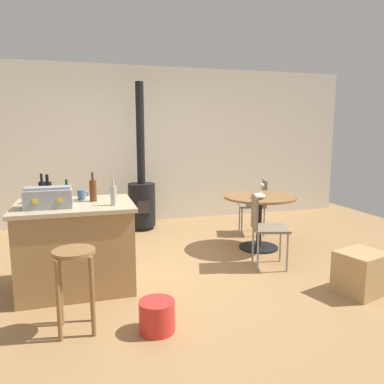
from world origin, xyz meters
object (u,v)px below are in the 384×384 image
Objects in this scene: folding_chair_far at (256,202)px; bottle_4 at (113,195)px; cardboard_box at (361,273)px; kitchen_island at (76,246)px; wooden_stool at (75,272)px; wine_glass at (262,186)px; serving_bowl at (258,196)px; cup_0 at (82,195)px; bottle_0 at (67,192)px; plastic_bucket at (157,316)px; bottle_1 at (42,191)px; bottle_3 at (48,191)px; cup_1 at (29,198)px; folding_chair_near at (264,225)px; dining_table at (259,208)px; bottle_2 at (93,190)px; toolbox at (48,198)px; wood_stove at (142,195)px.

folding_chair_far is 2.83m from bottle_4.
bottle_4 is 2.58m from cardboard_box.
kitchen_island is 0.90m from wooden_stool.
serving_bowl is at bearing -121.92° from wine_glass.
folding_chair_far is 1.00m from serving_bowl.
cup_0 is (0.08, 0.19, 0.49)m from kitchen_island.
plastic_bucket is at bearing -63.26° from bottle_0.
kitchen_island is 3.95× the size of plastic_bucket.
bottle_3 is (0.05, 0.08, -0.01)m from bottle_1.
bottle_0 is 1.94× the size of cup_1.
bottle_4 is (-1.75, -0.19, 0.47)m from folding_chair_near.
cup_1 is 0.25× the size of cardboard_box.
bottle_1 is at bearing -156.51° from bottle_0.
folding_chair_far is at bearing 66.86° from dining_table.
bottle_2 is at bearing 157.76° from cardboard_box.
folding_chair_near is 4.04× the size of bottle_0.
dining_table is at bearing 10.55° from cup_1.
bottle_3 is at bearing -174.82° from serving_bowl.
wooden_stool is at bearing -145.20° from wine_glass.
bottle_3 is at bearing 35.13° from cup_1.
bottle_0 is 0.71× the size of bottle_2.
cardboard_box is at bearing -15.41° from toolbox.
wine_glass reaches higher than wooden_stool.
wine_glass is 2.82m from plastic_bucket.
bottle_2 is at bearing -35.98° from bottle_0.
wood_stove is 8.05× the size of plastic_bucket.
bottle_4 is at bearing -46.24° from bottle_0.
wine_glass is (0.39, 0.86, 0.33)m from folding_chair_near.
plastic_bucket is at bearing -176.08° from cardboard_box.
kitchen_island is at bearing -161.31° from wine_glass.
cup_1 is 2.74m from serving_bowl.
serving_bowl is at bearing 6.83° from bottle_1.
dining_table is at bearing 15.22° from kitchen_island.
bottle_4 reaches higher than dining_table.
wine_glass reaches higher than serving_bowl.
dining_table is 5.43× the size of serving_bowl.
bottle_0 is at bearing -120.19° from wood_stove.
toolbox is at bearing 164.59° from cardboard_box.
bottle_4 is (-2.02, -0.85, 0.43)m from dining_table.
bottle_0 is at bearing -158.66° from folding_chair_far.
bottle_1 is at bearing 17.98° from cup_1.
folding_chair_far is at bearing 23.88° from cup_0.
bottle_1 is 2.91m from wine_glass.
bottle_4 is at bearing -28.08° from kitchen_island.
folding_chair_near is 2.45m from bottle_3.
folding_chair_near is at bearing -111.87° from dining_table.
folding_chair_far is at bearing 64.95° from serving_bowl.
cup_1 is at bearing 112.47° from wooden_stool.
kitchen_island is 1.34× the size of folding_chair_near.
folding_chair_near is 2.49m from bottle_1.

